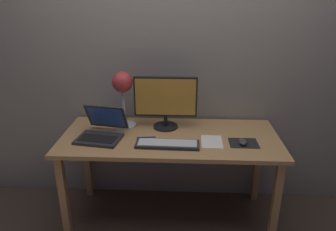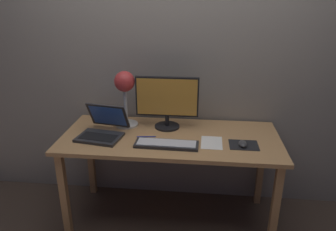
{
  "view_description": "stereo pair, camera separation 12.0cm",
  "coord_description": "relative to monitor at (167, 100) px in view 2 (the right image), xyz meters",
  "views": [
    {
      "loc": [
        0.09,
        -2.15,
        1.73
      ],
      "look_at": [
        -0.01,
        -0.05,
        0.92
      ],
      "focal_mm": 34.2,
      "sensor_mm": 36.0,
      "label": 1
    },
    {
      "loc": [
        0.21,
        -2.14,
        1.73
      ],
      "look_at": [
        -0.01,
        -0.05,
        0.92
      ],
      "focal_mm": 34.2,
      "sensor_mm": 36.0,
      "label": 2
    }
  ],
  "objects": [
    {
      "name": "laptop",
      "position": [
        -0.45,
        -0.18,
        -0.16
      ],
      "size": [
        0.36,
        0.37,
        0.22
      ],
      "color": "#28282B",
      "rests_on": "desk"
    },
    {
      "name": "desk_lamp",
      "position": [
        -0.33,
        0.01,
        0.09
      ],
      "size": [
        0.18,
        0.18,
        0.44
      ],
      "color": "beige",
      "rests_on": "desk"
    },
    {
      "name": "desk",
      "position": [
        0.04,
        -0.16,
        -0.3
      ],
      "size": [
        1.6,
        0.7,
        0.74
      ],
      "color": "tan",
      "rests_on": "ground"
    },
    {
      "name": "ground_plane",
      "position": [
        0.04,
        -0.16,
        -0.97
      ],
      "size": [
        4.8,
        4.8,
        0.0
      ],
      "primitive_type": "plane",
      "color": "#47382D",
      "rests_on": "ground"
    },
    {
      "name": "keyboard_main",
      "position": [
        0.03,
        -0.32,
        -0.21
      ],
      "size": [
        0.44,
        0.15,
        0.03
      ],
      "color": "#28282B",
      "rests_on": "desk"
    },
    {
      "name": "mouse",
      "position": [
        0.55,
        -0.28,
        -0.21
      ],
      "size": [
        0.06,
        0.1,
        0.03
      ],
      "primitive_type": "ellipsoid",
      "color": "#38383A",
      "rests_on": "mousepad"
    },
    {
      "name": "pen",
      "position": [
        -0.13,
        -0.2,
        -0.22
      ],
      "size": [
        0.14,
        0.03,
        0.01
      ],
      "primitive_type": "cylinder",
      "rotation": [
        0.0,
        1.57,
        0.13
      ],
      "color": "#2633A5",
      "rests_on": "desk"
    },
    {
      "name": "paper_sheet_near_mouse",
      "position": [
        0.34,
        -0.24,
        -0.22
      ],
      "size": [
        0.15,
        0.21,
        0.0
      ],
      "primitive_type": "cube",
      "rotation": [
        0.0,
        0.0,
        -0.02
      ],
      "color": "white",
      "rests_on": "desk"
    },
    {
      "name": "monitor",
      "position": [
        0.0,
        0.0,
        0.0
      ],
      "size": [
        0.48,
        0.19,
        0.41
      ],
      "color": "black",
      "rests_on": "desk"
    },
    {
      "name": "back_wall",
      "position": [
        0.04,
        0.24,
        0.33
      ],
      "size": [
        4.8,
        0.06,
        2.6
      ],
      "primitive_type": "cube",
      "color": "gray",
      "rests_on": "ground"
    },
    {
      "name": "mousepad",
      "position": [
        0.56,
        -0.26,
        -0.22
      ],
      "size": [
        0.2,
        0.16,
        0.0
      ],
      "primitive_type": "cube",
      "color": "black",
      "rests_on": "desk"
    }
  ]
}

